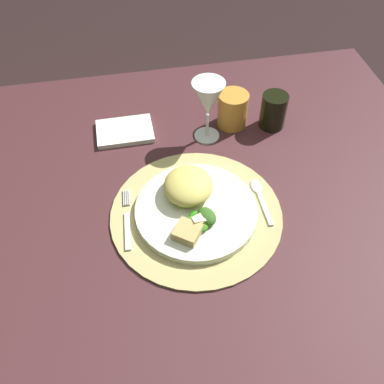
# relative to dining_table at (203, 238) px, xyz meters

# --- Properties ---
(ground_plane) EXTENTS (6.00, 6.00, 0.00)m
(ground_plane) POSITION_rel_dining_table_xyz_m (0.00, 0.00, -0.57)
(ground_plane) COLOR black
(dining_table) EXTENTS (1.22, 1.04, 0.75)m
(dining_table) POSITION_rel_dining_table_xyz_m (0.00, 0.00, 0.00)
(dining_table) COLOR #432125
(dining_table) RESTS_ON ground
(placemat) EXTENTS (0.38, 0.38, 0.01)m
(placemat) POSITION_rel_dining_table_xyz_m (-0.03, -0.06, 0.19)
(placemat) COLOR tan
(placemat) RESTS_ON dining_table
(dinner_plate) EXTENTS (0.27, 0.27, 0.02)m
(dinner_plate) POSITION_rel_dining_table_xyz_m (-0.03, -0.06, 0.20)
(dinner_plate) COLOR silver
(dinner_plate) RESTS_ON placemat
(pasta_serving) EXTENTS (0.13, 0.14, 0.05)m
(pasta_serving) POSITION_rel_dining_table_xyz_m (-0.04, -0.01, 0.23)
(pasta_serving) COLOR #D6C55E
(pasta_serving) RESTS_ON dinner_plate
(salad_greens) EXTENTS (0.08, 0.07, 0.03)m
(salad_greens) POSITION_rel_dining_table_xyz_m (-0.03, -0.10, 0.22)
(salad_greens) COLOR #327715
(salad_greens) RESTS_ON dinner_plate
(bread_piece) EXTENTS (0.07, 0.07, 0.02)m
(bread_piece) POSITION_rel_dining_table_xyz_m (-0.06, -0.13, 0.22)
(bread_piece) COLOR tan
(bread_piece) RESTS_ON dinner_plate
(fork) EXTENTS (0.02, 0.16, 0.00)m
(fork) POSITION_rel_dining_table_xyz_m (-0.18, -0.06, 0.19)
(fork) COLOR silver
(fork) RESTS_ON placemat
(spoon) EXTENTS (0.03, 0.14, 0.01)m
(spoon) POSITION_rel_dining_table_xyz_m (0.12, -0.03, 0.19)
(spoon) COLOR silver
(spoon) RESTS_ON placemat
(napkin) EXTENTS (0.15, 0.11, 0.01)m
(napkin) POSITION_rel_dining_table_xyz_m (-0.16, 0.24, 0.19)
(napkin) COLOR white
(napkin) RESTS_ON dining_table
(wine_glass) EXTENTS (0.08, 0.08, 0.17)m
(wine_glass) POSITION_rel_dining_table_xyz_m (0.05, 0.19, 0.30)
(wine_glass) COLOR silver
(wine_glass) RESTS_ON dining_table
(amber_tumbler) EXTENTS (0.08, 0.08, 0.09)m
(amber_tumbler) POSITION_rel_dining_table_xyz_m (0.12, 0.23, 0.23)
(amber_tumbler) COLOR gold
(amber_tumbler) RESTS_ON dining_table
(dark_tumbler) EXTENTS (0.07, 0.07, 0.09)m
(dark_tumbler) POSITION_rel_dining_table_xyz_m (0.23, 0.20, 0.23)
(dark_tumbler) COLOR black
(dark_tumbler) RESTS_ON dining_table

